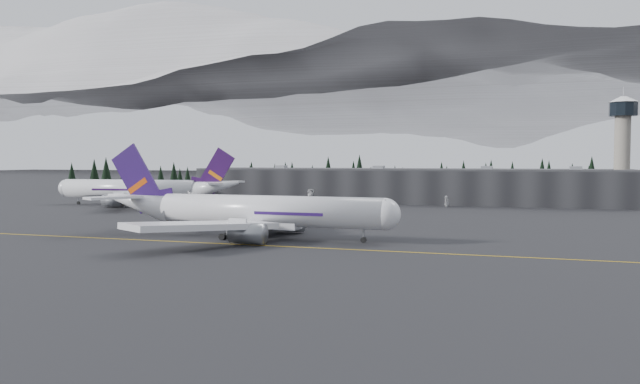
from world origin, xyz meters
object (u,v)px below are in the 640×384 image
(jet_main, at_px, (244,211))
(gse_vehicle_a, at_px, (311,202))
(jet_parked, at_px, (145,189))
(terminal, at_px, (405,185))
(gse_vehicle_b, at_px, (447,205))
(control_tower, at_px, (622,138))

(jet_main, xyz_separation_m, gse_vehicle_a, (-18.17, 97.68, -4.78))
(jet_main, xyz_separation_m, jet_parked, (-70.07, 70.65, 0.16))
(gse_vehicle_a, bearing_deg, jet_parked, -155.77)
(terminal, relative_size, gse_vehicle_b, 41.28)
(gse_vehicle_a, distance_m, gse_vehicle_b, 48.98)
(jet_parked, distance_m, gse_vehicle_a, 58.72)
(jet_main, distance_m, gse_vehicle_a, 99.47)
(jet_main, height_order, jet_parked, jet_parked)
(terminal, height_order, jet_main, jet_main)
(terminal, relative_size, gse_vehicle_a, 30.04)
(jet_main, bearing_deg, jet_parked, 136.03)
(gse_vehicle_a, bearing_deg, jet_main, -82.74)
(terminal, distance_m, gse_vehicle_a, 36.79)
(gse_vehicle_b, bearing_deg, jet_main, -40.72)
(gse_vehicle_a, height_order, gse_vehicle_b, gse_vehicle_a)
(control_tower, xyz_separation_m, jet_parked, (-157.73, -49.30, -17.73))
(jet_parked, xyz_separation_m, gse_vehicle_a, (51.90, 27.03, -4.94))
(jet_parked, bearing_deg, control_tower, -167.66)
(jet_parked, bearing_deg, jet_main, 129.74)
(control_tower, distance_m, gse_vehicle_b, 65.69)
(control_tower, xyz_separation_m, gse_vehicle_b, (-56.88, -23.73, -22.75))
(control_tower, distance_m, jet_parked, 166.21)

